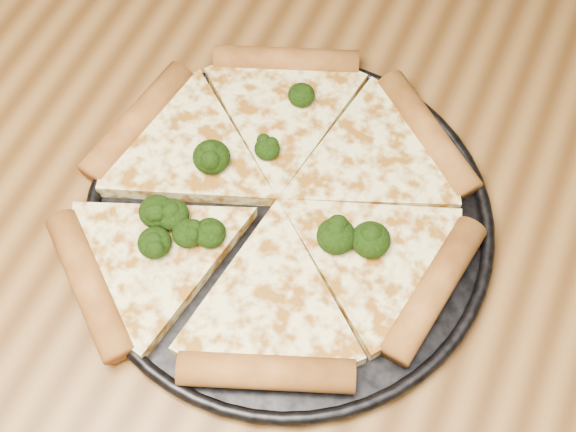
% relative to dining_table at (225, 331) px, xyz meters
% --- Properties ---
extents(dining_table, '(1.20, 0.90, 0.75)m').
position_rel_dining_table_xyz_m(dining_table, '(0.00, 0.00, 0.00)').
color(dining_table, brown).
rests_on(dining_table, ground).
extents(pizza_pan, '(0.35, 0.35, 0.02)m').
position_rel_dining_table_xyz_m(pizza_pan, '(0.03, 0.08, 0.10)').
color(pizza_pan, black).
rests_on(pizza_pan, dining_table).
extents(pizza, '(0.35, 0.36, 0.03)m').
position_rel_dining_table_xyz_m(pizza, '(0.01, 0.09, 0.11)').
color(pizza, '#FFF29C').
rests_on(pizza, pizza_pan).
extents(broccoli_florets, '(0.20, 0.21, 0.02)m').
position_rel_dining_table_xyz_m(broccoli_florets, '(-0.00, 0.07, 0.12)').
color(broccoli_florets, black).
rests_on(broccoli_florets, pizza).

